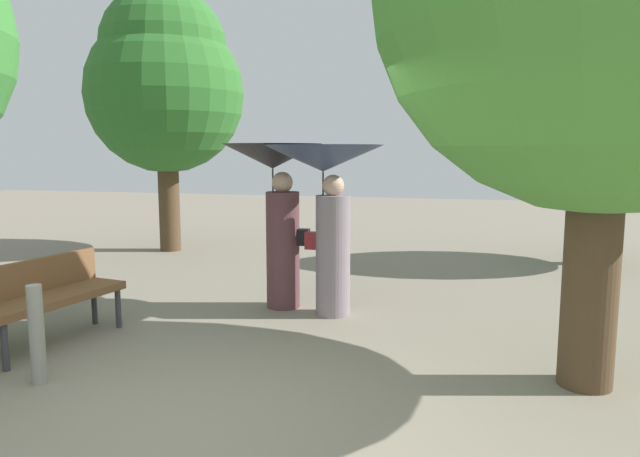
# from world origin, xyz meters

# --- Properties ---
(ground_plane) EXTENTS (40.00, 40.00, 0.00)m
(ground_plane) POSITION_xyz_m (0.00, 0.00, 0.00)
(ground_plane) COLOR gray
(person_left) EXTENTS (1.18, 1.18, 1.97)m
(person_left) POSITION_xyz_m (-0.40, 3.18, 1.42)
(person_left) COLOR #563338
(person_left) RESTS_ON ground
(person_right) EXTENTS (1.37, 1.37, 1.95)m
(person_right) POSITION_xyz_m (0.24, 3.01, 1.49)
(person_right) COLOR gray
(person_right) RESTS_ON ground
(park_bench) EXTENTS (0.72, 1.56, 0.83)m
(park_bench) POSITION_xyz_m (-2.13, 1.31, 0.51)
(park_bench) COLOR #38383D
(park_bench) RESTS_ON ground
(tree_near_right) EXTENTS (2.46, 2.46, 3.65)m
(tree_near_right) POSITION_xyz_m (4.02, 7.11, 2.29)
(tree_near_right) COLOR #42301E
(tree_near_right) RESTS_ON ground
(tree_mid_left) EXTENTS (2.89, 2.89, 4.86)m
(tree_mid_left) POSITION_xyz_m (-3.68, 6.44, 3.17)
(tree_mid_left) COLOR #4C3823
(tree_mid_left) RESTS_ON ground
(path_marker_post) EXTENTS (0.12, 0.12, 0.82)m
(path_marker_post) POSITION_xyz_m (-1.52, 0.46, 0.41)
(path_marker_post) COLOR gray
(path_marker_post) RESTS_ON ground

